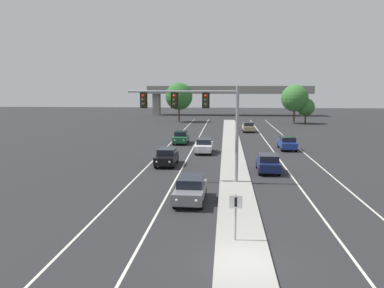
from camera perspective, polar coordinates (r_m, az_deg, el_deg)
ground_plane at (r=17.32m, az=7.31°, el=-16.73°), size 260.00×260.00×0.00m
median_island at (r=34.48m, az=6.06°, el=-3.99°), size 2.40×110.00×0.15m
lane_stripe_oncoming_center at (r=41.54m, az=-0.63°, el=-1.98°), size 0.14×100.00×0.01m
lane_stripe_receding_center at (r=41.72m, az=12.34°, el=-2.12°), size 0.14×100.00×0.01m
edge_stripe_left at (r=41.98m, az=-5.12°, el=-1.91°), size 0.14×100.00×0.01m
edge_stripe_right at (r=42.28m, az=16.78°, el=-2.15°), size 0.14×100.00×0.01m
overhead_signal_mast at (r=29.99m, az=0.93°, el=4.72°), size 8.35×0.44×7.20m
median_sign_post at (r=18.90m, az=6.25°, el=-9.41°), size 0.60×0.10×2.20m
car_oncoming_grey at (r=25.63m, az=-0.22°, el=-6.46°), size 1.89×4.50×1.58m
car_oncoming_black at (r=37.62m, az=-3.62°, el=-1.79°), size 1.82×4.47×1.58m
car_oncoming_white at (r=44.59m, az=1.74°, el=-0.23°), size 1.85×4.48×1.58m
car_oncoming_green at (r=52.05m, az=-1.58°, el=0.97°), size 1.86×4.49×1.58m
car_receding_navy at (r=35.10m, az=10.79°, el=-2.63°), size 1.85×4.48×1.58m
car_receding_blue at (r=48.15m, az=13.44°, el=0.17°), size 1.82×4.47×1.58m
car_receding_tan at (r=66.43m, az=8.02°, el=2.43°), size 1.89×4.50×1.58m
overpass_bridge at (r=105.44m, az=5.32°, el=7.23°), size 42.40×6.40×7.65m
tree_far_right_c at (r=83.26m, az=14.44°, el=6.35°), size 5.42×5.42×7.85m
tree_far_right_b at (r=84.10m, az=15.93°, el=5.09°), size 3.55×3.55×5.13m
tree_far_left_a at (r=84.54m, az=-1.87°, el=6.81°), size 5.72×5.72×8.28m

